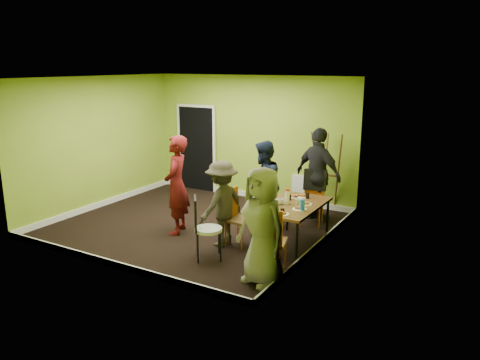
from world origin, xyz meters
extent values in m
plane|color=black|center=(0.00, 0.00, 0.00)|extent=(5.00, 5.00, 0.00)
cube|color=olive|center=(0.00, 2.25, 1.40)|extent=(5.00, 0.04, 2.80)
cube|color=olive|center=(0.00, -2.25, 1.40)|extent=(5.00, 0.04, 2.80)
cube|color=olive|center=(-2.50, 0.00, 1.40)|extent=(0.04, 4.50, 2.80)
cube|color=olive|center=(2.50, 0.00, 1.40)|extent=(0.04, 4.50, 2.80)
cube|color=white|center=(0.00, 0.00, 2.80)|extent=(5.00, 4.50, 0.04)
cube|color=black|center=(-1.50, 2.22, 1.02)|extent=(1.00, 0.05, 2.04)
cube|color=white|center=(1.30, 2.22, 0.40)|extent=(0.50, 0.04, 0.55)
cylinder|color=black|center=(1.66, -0.76, 0.35)|extent=(0.04, 0.04, 0.71)
cylinder|color=black|center=(2.44, -0.76, 0.35)|extent=(0.04, 0.04, 0.71)
cylinder|color=black|center=(1.66, 0.62, 0.35)|extent=(0.04, 0.04, 0.71)
cylinder|color=black|center=(2.44, 0.62, 0.35)|extent=(0.04, 0.04, 0.71)
cube|color=brown|center=(2.05, -0.07, 0.73)|extent=(0.90, 1.50, 0.04)
cylinder|color=#C45B12|center=(1.23, 0.71, 0.21)|extent=(0.02, 0.02, 0.42)
cylinder|color=#C45B12|center=(1.11, 0.41, 0.21)|extent=(0.02, 0.02, 0.42)
cylinder|color=#C45B12|center=(1.53, 0.59, 0.21)|extent=(0.02, 0.02, 0.42)
cylinder|color=#C45B12|center=(1.40, 0.29, 0.21)|extent=(0.02, 0.02, 0.42)
cube|color=brown|center=(1.32, 0.50, 0.42)|extent=(0.49, 0.49, 0.04)
cube|color=#C45B12|center=(1.15, 0.57, 0.68)|extent=(0.16, 0.34, 0.47)
cylinder|color=#C45B12|center=(1.11, -0.28, 0.23)|extent=(0.03, 0.03, 0.46)
cylinder|color=#C45B12|center=(1.07, -0.62, 0.23)|extent=(0.03, 0.03, 0.46)
cylinder|color=#C45B12|center=(1.45, -0.32, 0.23)|extent=(0.03, 0.03, 0.46)
cylinder|color=#C45B12|center=(1.41, -0.66, 0.23)|extent=(0.03, 0.03, 0.46)
cube|color=brown|center=(1.26, -0.47, 0.46)|extent=(0.45, 0.45, 0.04)
cube|color=#C45B12|center=(1.07, -0.44, 0.73)|extent=(0.07, 0.39, 0.51)
cylinder|color=#C45B12|center=(2.08, 1.35, 0.23)|extent=(0.03, 0.03, 0.46)
cylinder|color=#C45B12|center=(1.74, 1.29, 0.23)|extent=(0.03, 0.03, 0.46)
cylinder|color=#C45B12|center=(2.15, 1.01, 0.23)|extent=(0.03, 0.03, 0.46)
cylinder|color=#C45B12|center=(1.80, 0.94, 0.23)|extent=(0.03, 0.03, 0.46)
cube|color=brown|center=(1.94, 1.15, 0.46)|extent=(0.48, 0.48, 0.04)
cube|color=#C45B12|center=(1.91, 1.34, 0.74)|extent=(0.39, 0.10, 0.52)
cylinder|color=#C45B12|center=(2.07, -1.37, 0.24)|extent=(0.03, 0.03, 0.48)
cylinder|color=#C45B12|center=(2.42, -1.29, 0.24)|extent=(0.03, 0.03, 0.48)
cylinder|color=#C45B12|center=(1.98, -1.02, 0.24)|extent=(0.03, 0.03, 0.48)
cylinder|color=#C45B12|center=(2.33, -0.94, 0.24)|extent=(0.03, 0.03, 0.48)
cube|color=brown|center=(2.20, -1.15, 0.48)|extent=(0.52, 0.52, 0.04)
cube|color=#C45B12|center=(2.25, -1.35, 0.77)|extent=(0.40, 0.13, 0.53)
cylinder|color=black|center=(0.85, -1.15, 0.24)|extent=(0.03, 0.03, 0.47)
cylinder|color=black|center=(1.06, -1.44, 0.24)|extent=(0.03, 0.03, 0.47)
cylinder|color=black|center=(1.14, -0.94, 0.24)|extent=(0.03, 0.03, 0.47)
cylinder|color=black|center=(1.35, -1.22, 0.24)|extent=(0.03, 0.03, 0.47)
cylinder|color=white|center=(1.10, -1.19, 0.48)|extent=(0.44, 0.44, 0.05)
cube|color=black|center=(0.94, -1.30, 0.75)|extent=(0.26, 0.34, 0.52)
cylinder|color=brown|center=(1.68, 2.10, 0.85)|extent=(0.24, 0.40, 1.70)
cylinder|color=brown|center=(2.12, 2.10, 0.85)|extent=(0.24, 0.40, 1.70)
cylinder|color=brown|center=(1.90, 1.85, 0.85)|extent=(0.04, 0.39, 1.66)
cube|color=brown|center=(1.90, 2.05, 0.80)|extent=(0.46, 0.04, 0.04)
cylinder|color=white|center=(1.87, 0.31, 0.76)|extent=(0.22, 0.22, 0.01)
cylinder|color=white|center=(1.78, -0.54, 0.76)|extent=(0.27, 0.27, 0.01)
cylinder|color=white|center=(2.01, 0.43, 0.76)|extent=(0.27, 0.27, 0.01)
cylinder|color=white|center=(2.12, -0.65, 0.76)|extent=(0.25, 0.25, 0.01)
cylinder|color=white|center=(2.24, 0.03, 0.76)|extent=(0.24, 0.24, 0.01)
cylinder|color=white|center=(2.27, -0.28, 0.76)|extent=(0.23, 0.23, 0.01)
cylinder|color=white|center=(1.97, -0.09, 0.87)|extent=(0.08, 0.08, 0.23)
cylinder|color=blue|center=(2.34, -0.32, 0.84)|extent=(0.08, 0.08, 0.19)
cylinder|color=#C45B12|center=(1.90, 0.17, 0.79)|extent=(0.04, 0.04, 0.08)
cylinder|color=black|center=(1.90, 0.15, 0.80)|extent=(0.06, 0.06, 0.10)
cylinder|color=black|center=(2.14, 0.39, 0.80)|extent=(0.07, 0.07, 0.10)
cylinder|color=black|center=(2.11, -0.60, 0.79)|extent=(0.07, 0.07, 0.08)
imported|color=white|center=(1.87, -0.17, 0.80)|extent=(0.12, 0.12, 0.10)
imported|color=white|center=(2.14, -0.04, 0.80)|extent=(0.11, 0.11, 0.10)
imported|color=#540E0E|center=(-0.05, -0.49, 0.90)|extent=(0.65, 0.77, 1.81)
imported|color=black|center=(1.13, 0.66, 0.82)|extent=(0.83, 0.95, 1.64)
imported|color=#312B20|center=(0.98, -0.60, 0.74)|extent=(0.73, 1.05, 1.48)
imported|color=black|center=(1.93, 1.46, 0.93)|extent=(1.18, 0.82, 1.85)
imported|color=gray|center=(2.24, -1.53, 0.85)|extent=(0.96, 0.77, 1.69)
camera|label=1|loc=(5.04, -7.01, 3.05)|focal=35.00mm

